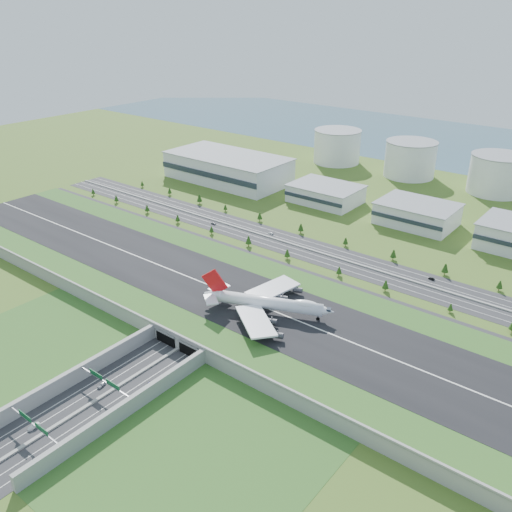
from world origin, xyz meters
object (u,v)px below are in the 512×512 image
Objects in this scene: car_0 at (102,385)px; car_2 at (149,385)px; car_3 at (24,472)px; fuel_tank_a at (337,147)px; car_7 at (271,233)px; car_4 at (214,223)px; car_1 at (34,426)px; car_5 at (432,279)px; boeing_747 at (267,303)px.

car_0 is 21.93m from car_2.
car_0 is 0.91× the size of car_3.
car_0 is at bearing -74.25° from fuel_tank_a.
car_0 is 199.50m from car_7.
car_7 is at bearing -72.06° from car_4.
car_5 is (78.74, 232.37, -0.17)m from car_1.
fuel_tank_a is at bearing -126.60° from car_5.
boeing_747 is 154.87m from car_4.
car_1 is 233.24m from car_7.
car_2 reaches higher than car_7.
boeing_747 is 129.80m from car_7.
car_5 is at bearing -46.81° from fuel_tank_a.
car_1 is 245.35m from car_5.
car_0 is (113.57, -402.80, -16.55)m from fuel_tank_a.
car_4 is at bearing 104.58° from car_0.
car_5 is (59.77, 248.06, -0.10)m from car_3.
boeing_747 reaches higher than car_7.
boeing_747 is at bearing -123.18° from car_4.
car_2 is at bearing 28.43° from car_7.
car_7 is at bearing -77.97° from car_5.
fuel_tank_a is 9.72× the size of car_1.
car_1 is at bearing -102.97° from car_0.
car_0 is 0.95× the size of car_2.
car_0 is at bearing 24.74° from car_2.
boeing_747 is at bearing 44.81° from car_7.
fuel_tank_a is at bearing 91.81° from boeing_747.
car_4 is at bearing -66.67° from car_7.
car_0 is 53.76m from car_3.
car_3 is 258.27m from car_4.
car_4 reaches higher than car_2.
car_4 is 1.12× the size of car_5.
fuel_tank_a is 10.57× the size of car_7.
car_3 is (18.97, -15.70, -0.07)m from car_1.
car_4 is (-95.28, 181.32, -0.05)m from car_0.
car_4 is 49.55m from car_7.
fuel_tank_a is at bearing -153.67° from car_7.
car_1 is 1.00× the size of car_2.
car_0 is at bearing -148.92° from car_4.
car_3 reaches higher than car_7.
car_0 is 1.18× the size of car_5.
boeing_747 is 13.52× the size of car_2.
car_2 is (17.12, 13.69, -0.11)m from car_0.
car_1 is at bearing -152.81° from car_4.
car_3 is at bearing -73.68° from fuel_tank_a.
car_1 is 24.62m from car_3.
fuel_tank_a is 472.37m from car_3.
car_7 is (-76.00, 104.33, -13.66)m from boeing_747.
car_1 is at bearing -8.51° from car_5.
car_4 is 174.90m from car_5.
car_3 is at bearing -82.36° from car_0.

